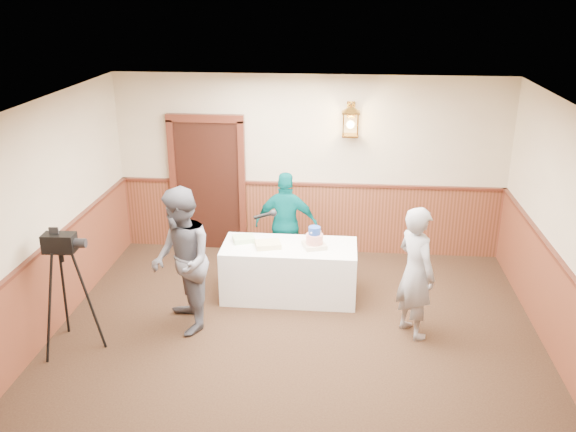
% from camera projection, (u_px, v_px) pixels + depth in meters
% --- Properties ---
extents(ground, '(7.00, 7.00, 0.00)m').
position_uv_depth(ground, '(289.00, 379.00, 6.63)').
color(ground, black).
rests_on(ground, ground).
extents(room_shell, '(6.02, 7.02, 2.81)m').
position_uv_depth(room_shell, '(288.00, 234.00, 6.52)').
color(room_shell, '#C4B293').
rests_on(room_shell, ground).
extents(display_table, '(1.80, 0.80, 0.75)m').
position_uv_depth(display_table, '(289.00, 271.00, 8.28)').
color(display_table, white).
rests_on(display_table, ground).
extents(tiered_cake, '(0.36, 0.36, 0.29)m').
position_uv_depth(tiered_cake, '(314.00, 239.00, 8.06)').
color(tiered_cake, beige).
rests_on(tiered_cake, display_table).
extents(sheet_cake_yellow, '(0.38, 0.33, 0.07)m').
position_uv_depth(sheet_cake_yellow, '(268.00, 244.00, 8.10)').
color(sheet_cake_yellow, '#EEC88E').
rests_on(sheet_cake_yellow, display_table).
extents(sheet_cake_green, '(0.35, 0.31, 0.07)m').
position_uv_depth(sheet_cake_green, '(244.00, 239.00, 8.28)').
color(sheet_cake_green, '#A2D193').
rests_on(sheet_cake_green, display_table).
extents(interviewer, '(1.62, 1.09, 1.82)m').
position_uv_depth(interviewer, '(181.00, 261.00, 7.31)').
color(interviewer, '#585962').
rests_on(interviewer, ground).
extents(baker, '(0.65, 0.72, 1.65)m').
position_uv_depth(baker, '(416.00, 272.00, 7.22)').
color(baker, gray).
rests_on(baker, ground).
extents(assistant_p, '(0.92, 0.41, 1.55)m').
position_uv_depth(assistant_p, '(287.00, 224.00, 8.81)').
color(assistant_p, '#015555').
rests_on(assistant_p, ground).
extents(tv_camera_rig, '(0.57, 0.53, 1.44)m').
position_uv_depth(tv_camera_rig, '(67.00, 298.00, 7.00)').
color(tv_camera_rig, black).
rests_on(tv_camera_rig, ground).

